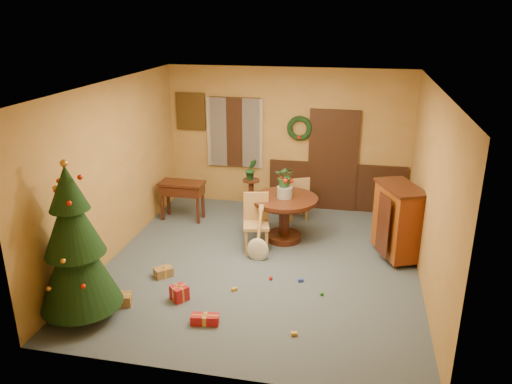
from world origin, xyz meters
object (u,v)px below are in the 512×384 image
(sideboard, at_px, (398,220))
(dining_table, at_px, (284,210))
(christmas_tree, at_px, (75,246))
(chair_near, at_px, (256,220))
(writing_desk, at_px, (182,191))

(sideboard, bearing_deg, dining_table, 171.23)
(christmas_tree, bearing_deg, sideboard, 32.19)
(chair_near, relative_size, sideboard, 0.79)
(dining_table, relative_size, christmas_tree, 0.54)
(dining_table, xyz_separation_m, chair_near, (-0.42, -0.44, -0.04))
(writing_desk, xyz_separation_m, sideboard, (4.06, -0.85, 0.10))
(dining_table, xyz_separation_m, writing_desk, (-2.12, 0.56, 0.01))
(christmas_tree, xyz_separation_m, sideboard, (4.24, 2.67, -0.37))
(dining_table, distance_m, chair_near, 0.61)
(chair_near, distance_m, writing_desk, 1.97)
(dining_table, xyz_separation_m, sideboard, (1.94, -0.30, 0.11))
(chair_near, relative_size, christmas_tree, 0.45)
(dining_table, xyz_separation_m, christmas_tree, (-2.30, -2.96, 0.48))
(writing_desk, distance_m, sideboard, 4.15)
(dining_table, relative_size, sideboard, 0.94)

